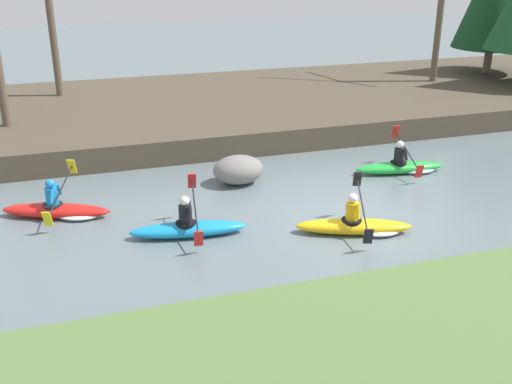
{
  "coord_description": "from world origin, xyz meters",
  "views": [
    {
      "loc": [
        -6.41,
        -11.9,
        6.21
      ],
      "look_at": [
        -2.19,
        1.34,
        0.55
      ],
      "focal_mm": 42.0,
      "sensor_mm": 36.0,
      "label": 1
    }
  ],
  "objects_px": {
    "kayaker_far_back": "(60,210)",
    "boulder_midstream": "(238,170)",
    "kayaker_middle": "(358,225)",
    "kayaker_lead": "(403,166)",
    "kayaker_trailing": "(189,227)"
  },
  "relations": [
    {
      "from": "kayaker_far_back",
      "to": "boulder_midstream",
      "type": "distance_m",
      "value": 4.95
    },
    {
      "from": "kayaker_lead",
      "to": "kayaker_trailing",
      "type": "bearing_deg",
      "value": -154.09
    },
    {
      "from": "kayaker_middle",
      "to": "boulder_midstream",
      "type": "relative_size",
      "value": 1.91
    },
    {
      "from": "kayaker_trailing",
      "to": "kayaker_far_back",
      "type": "distance_m",
      "value": 3.48
    },
    {
      "from": "kayaker_far_back",
      "to": "boulder_midstream",
      "type": "relative_size",
      "value": 1.9
    },
    {
      "from": "kayaker_lead",
      "to": "kayaker_far_back",
      "type": "distance_m",
      "value": 9.8
    },
    {
      "from": "kayaker_middle",
      "to": "kayaker_far_back",
      "type": "xyz_separation_m",
      "value": [
        -6.65,
        3.08,
        0.0
      ]
    },
    {
      "from": "kayaker_lead",
      "to": "kayaker_middle",
      "type": "xyz_separation_m",
      "value": [
        -3.14,
        -3.3,
        0.0
      ]
    },
    {
      "from": "kayaker_middle",
      "to": "kayaker_far_back",
      "type": "height_order",
      "value": "same"
    },
    {
      "from": "kayaker_far_back",
      "to": "boulder_midstream",
      "type": "bearing_deg",
      "value": 31.02
    },
    {
      "from": "boulder_midstream",
      "to": "kayaker_far_back",
      "type": "bearing_deg",
      "value": -169.65
    },
    {
      "from": "kayaker_far_back",
      "to": "kayaker_middle",
      "type": "bearing_deg",
      "value": -4.14
    },
    {
      "from": "kayaker_trailing",
      "to": "boulder_midstream",
      "type": "bearing_deg",
      "value": 63.54
    },
    {
      "from": "kayaker_lead",
      "to": "kayaker_trailing",
      "type": "xyz_separation_m",
      "value": [
        -6.95,
        -2.24,
        0.02
      ]
    },
    {
      "from": "boulder_midstream",
      "to": "kayaker_middle",
      "type": "bearing_deg",
      "value": -65.76
    }
  ]
}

